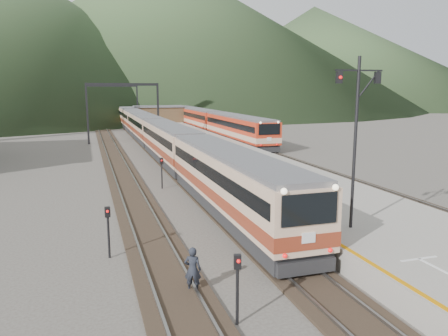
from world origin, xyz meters
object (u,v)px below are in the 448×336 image
object	(u,v)px
signal_mast	(356,126)
worker	(193,270)
second_train	(199,118)
main_train	(155,134)

from	to	relation	value
signal_mast	worker	distance (m)	9.41
second_train	main_train	bearing A→B (deg)	-115.72
main_train	worker	distance (m)	37.73
main_train	second_train	bearing A→B (deg)	64.28
signal_mast	worker	bearing A→B (deg)	-165.17
second_train	signal_mast	bearing A→B (deg)	-97.66
main_train	signal_mast	size ratio (longest dim) A/B	10.03
main_train	second_train	size ratio (longest dim) A/B	1.21
main_train	signal_mast	xyz separation A→B (m)	(3.53, -35.39, 3.67)
main_train	signal_mast	world-z (taller)	signal_mast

